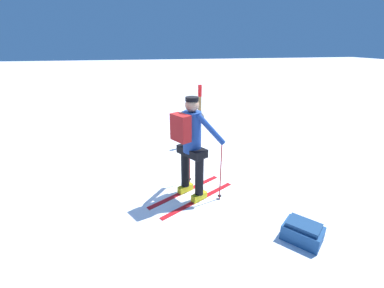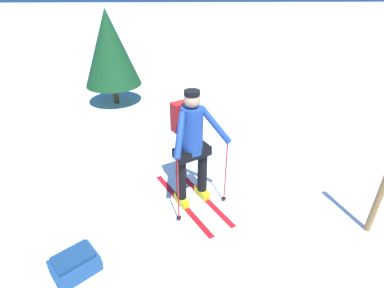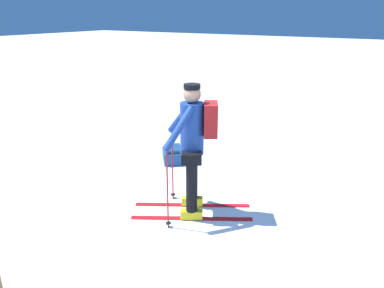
{
  "view_description": "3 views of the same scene",
  "coord_description": "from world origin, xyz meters",
  "px_view_note": "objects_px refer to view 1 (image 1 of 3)",
  "views": [
    {
      "loc": [
        -0.8,
        -4.61,
        2.63
      ],
      "look_at": [
        0.03,
        -0.66,
        1.02
      ],
      "focal_mm": 24.0,
      "sensor_mm": 36.0,
      "label": 1
    },
    {
      "loc": [
        3.76,
        -0.76,
        3.13
      ],
      "look_at": [
        0.03,
        -0.66,
        1.02
      ],
      "focal_mm": 28.0,
      "sensor_mm": 36.0,
      "label": 2
    },
    {
      "loc": [
        -2.42,
        3.32,
        2.68
      ],
      "look_at": [
        0.03,
        -0.66,
        1.02
      ],
      "focal_mm": 35.0,
      "sensor_mm": 36.0,
      "label": 3
    }
  ],
  "objects_px": {
    "skier": "(191,143)",
    "trail_marker": "(200,111)",
    "dropped_backpack": "(303,232)",
    "rock_boulder": "(190,118)"
  },
  "relations": [
    {
      "from": "skier",
      "to": "trail_marker",
      "type": "distance_m",
      "value": 2.57
    },
    {
      "from": "dropped_backpack",
      "to": "rock_boulder",
      "type": "xyz_separation_m",
      "value": [
        -0.47,
        5.67,
        0.13
      ]
    },
    {
      "from": "dropped_backpack",
      "to": "rock_boulder",
      "type": "relative_size",
      "value": 0.67
    },
    {
      "from": "skier",
      "to": "trail_marker",
      "type": "relative_size",
      "value": 1.12
    },
    {
      "from": "rock_boulder",
      "to": "dropped_backpack",
      "type": "bearing_deg",
      "value": -85.27
    },
    {
      "from": "skier",
      "to": "rock_boulder",
      "type": "bearing_deg",
      "value": 78.69
    },
    {
      "from": "dropped_backpack",
      "to": "rock_boulder",
      "type": "bearing_deg",
      "value": 94.73
    },
    {
      "from": "rock_boulder",
      "to": "skier",
      "type": "bearing_deg",
      "value": -101.31
    },
    {
      "from": "trail_marker",
      "to": "rock_boulder",
      "type": "relative_size",
      "value": 1.71
    },
    {
      "from": "trail_marker",
      "to": "rock_boulder",
      "type": "bearing_deg",
      "value": 86.46
    }
  ]
}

